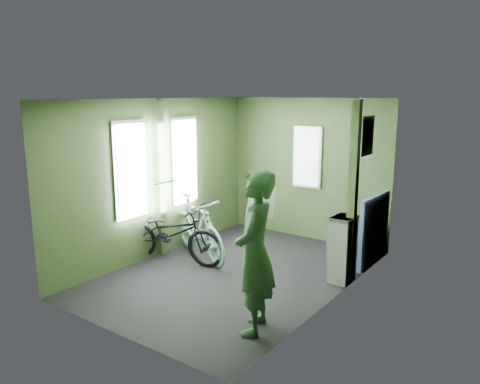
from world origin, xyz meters
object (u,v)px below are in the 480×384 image
object	(u,v)px
waste_box	(343,249)
bench_seat	(359,241)
passenger	(255,252)
bicycle_mint	(199,258)
bicycle_black	(172,262)

from	to	relation	value
waste_box	bench_seat	world-z (taller)	bench_seat
passenger	waste_box	world-z (taller)	passenger
passenger	waste_box	bearing A→B (deg)	151.33
waste_box	bench_seat	size ratio (longest dim) A/B	0.87
passenger	bench_seat	size ratio (longest dim) A/B	1.69
bench_seat	bicycle_mint	bearing A→B (deg)	-144.91
bicycle_black	bicycle_mint	bearing A→B (deg)	-40.62
bench_seat	bicycle_black	bearing A→B (deg)	-140.95
bicycle_black	bicycle_mint	xyz separation A→B (m)	(0.20, 0.35, 0.00)
passenger	bicycle_black	bearing A→B (deg)	-136.53
bicycle_black	bench_seat	xyz separation A→B (m)	(2.14, 1.64, 0.29)
waste_box	bench_seat	xyz separation A→B (m)	(-0.11, 0.87, -0.14)
passenger	bench_seat	bearing A→B (deg)	156.07
bicycle_black	passenger	xyz separation A→B (m)	(2.05, -0.94, 0.83)
bicycle_black	waste_box	size ratio (longest dim) A/B	1.94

